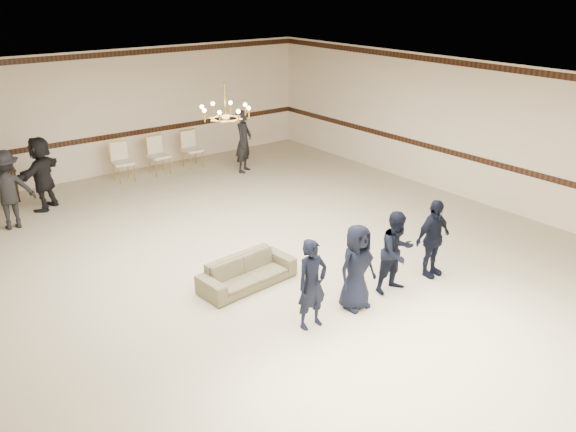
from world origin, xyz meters
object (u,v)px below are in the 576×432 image
at_px(adult_right, 244,141).
at_px(banquet_chair_left, 123,162).
at_px(boy_a, 312,284).
at_px(banquet_chair_right, 192,150).
at_px(adult_left, 7,190).
at_px(boy_d, 433,238).
at_px(settee, 247,272).
at_px(adult_mid, 42,173).
at_px(boy_b, 357,267).
at_px(boy_c, 397,252).
at_px(chandelier, 225,100).
at_px(banquet_chair_mid, 159,156).

distance_m(adult_right, banquet_chair_left, 3.16).
height_order(boy_a, banquet_chair_right, boy_a).
xyz_separation_m(adult_left, adult_right, (6.00, 0.30, 0.00)).
bearing_deg(boy_d, adult_right, 83.35).
xyz_separation_m(settee, adult_left, (-2.49, 5.08, 0.58)).
bearing_deg(adult_mid, adult_right, 134.55).
distance_m(boy_b, adult_mid, 7.85).
bearing_deg(boy_b, banquet_chair_left, 92.02).
bearing_deg(banquet_chair_right, boy_c, -96.87).
bearing_deg(settee, banquet_chair_left, 79.86).
height_order(adult_mid, adult_right, same).
bearing_deg(adult_mid, banquet_chair_right, 149.72).
xyz_separation_m(boy_c, banquet_chair_left, (-1.26, 8.21, -0.20)).
relative_size(boy_b, adult_right, 0.84).
height_order(chandelier, adult_right, chandelier).
relative_size(chandelier, banquet_chair_mid, 0.94).
bearing_deg(boy_d, banquet_chair_mid, 97.49).
bearing_deg(boy_d, banquet_chair_left, 104.19).
height_order(boy_a, banquet_chair_left, boy_a).
relative_size(adult_mid, banquet_chair_right, 1.68).
bearing_deg(boy_c, adult_left, 125.66).
bearing_deg(boy_c, chandelier, 116.35).
bearing_deg(adult_right, adult_mid, 140.93).
distance_m(settee, banquet_chair_left, 6.60).
distance_m(adult_left, banquet_chair_mid, 4.37).
relative_size(boy_a, boy_c, 1.00).
bearing_deg(banquet_chair_mid, boy_a, -103.17).
xyz_separation_m(boy_a, boy_c, (1.80, 0.00, 0.00)).
distance_m(adult_mid, adult_right, 5.12).
bearing_deg(banquet_chair_right, boy_d, -90.61).
bearing_deg(banquet_chair_mid, settee, -106.20).
bearing_deg(chandelier, boy_c, -66.41).
relative_size(chandelier, adult_mid, 0.56).
xyz_separation_m(boy_c, settee, (-1.86, 1.64, -0.45)).
bearing_deg(chandelier, banquet_chair_mid, 78.45).
bearing_deg(boy_a, boy_b, 1.99).
height_order(boy_c, settee, boy_c).
bearing_deg(boy_b, banquet_chair_right, 78.21).
height_order(adult_mid, banquet_chair_left, adult_mid).
xyz_separation_m(adult_right, banquet_chair_left, (-2.91, 1.19, -0.34)).
bearing_deg(boy_d, adult_mid, 119.83).
relative_size(boy_d, adult_right, 0.84).
bearing_deg(banquet_chair_mid, boy_c, -90.74).
relative_size(chandelier, boy_c, 0.67).
bearing_deg(banquet_chair_left, banquet_chair_mid, 5.91).
distance_m(boy_a, banquet_chair_left, 8.23).
bearing_deg(adult_mid, chandelier, 74.85).
bearing_deg(banquet_chair_right, banquet_chair_left, 178.29).
distance_m(boy_c, banquet_chair_left, 8.31).
distance_m(boy_b, adult_right, 7.47).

